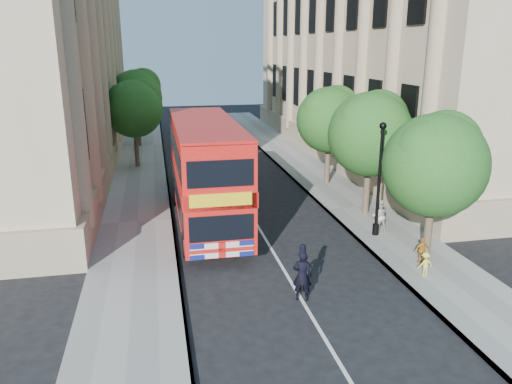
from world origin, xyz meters
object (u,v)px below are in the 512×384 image
double_decker_bus (206,170)px  box_van (200,167)px  police_constable (302,276)px  woman_pedestrian (379,216)px  lamp_post (379,184)px

double_decker_bus → box_van: 7.04m
police_constable → woman_pedestrian: size_ratio=1.18×
police_constable → woman_pedestrian: bearing=-117.9°
double_decker_bus → woman_pedestrian: (7.67, -2.91, -1.86)m
lamp_post → double_decker_bus: (-7.36, 3.26, 0.24)m
woman_pedestrian → police_constable: bearing=44.2°
box_van → police_constable: size_ratio=2.52×
double_decker_bus → box_van: size_ratio=2.37×
police_constable → lamp_post: bearing=-118.1°
lamp_post → police_constable: lamp_post is taller
police_constable → woman_pedestrian: (5.31, 5.36, -0.02)m
box_van → double_decker_bus: bearing=-92.3°
double_decker_bus → lamp_post: bearing=-23.9°
double_decker_bus → box_van: double_decker_bus is taller
box_van → police_constable: bearing=-82.0°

